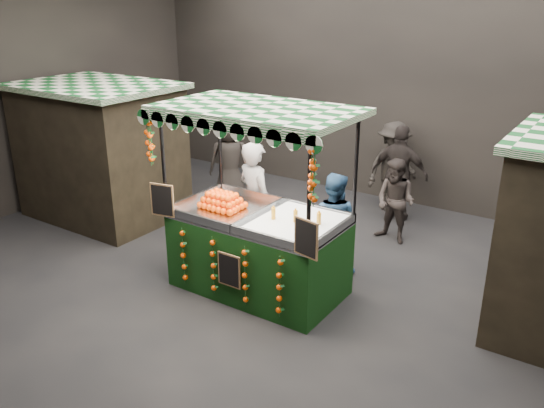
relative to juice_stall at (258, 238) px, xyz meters
The scene contains 11 objects.
ground 0.87m from the juice_stall, 57.62° to the right, with size 12.00×12.00×0.00m, color black.
market_hall 2.54m from the juice_stall, 57.62° to the right, with size 12.10×10.10×5.05m.
neighbour_stall_left 4.40m from the juice_stall, 168.94° to the left, with size 3.00×2.20×2.60m.
juice_stall is the anchor object (origin of this frame).
vendor_grey 1.09m from the juice_stall, 127.36° to the left, with size 0.84×0.68×2.01m.
vendor_blue 1.30m from the juice_stall, 61.86° to the left, with size 0.89×0.75×1.64m.
shopper_0 4.11m from the juice_stall, 156.12° to the left, with size 0.82×0.73×1.87m.
shopper_1 2.96m from the juice_stall, 70.51° to the left, with size 0.83×0.70×1.51m.
shopper_2 3.82m from the juice_stall, 80.09° to the left, with size 1.12×0.50×1.89m.
shopper_3 4.27m from the juice_stall, 85.77° to the left, with size 1.15×1.35×1.82m.
shopper_4 3.86m from the juice_stall, 133.81° to the left, with size 1.05×0.99×1.80m.
Camera 1 is at (4.16, -5.84, 4.15)m, focal length 36.79 mm.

